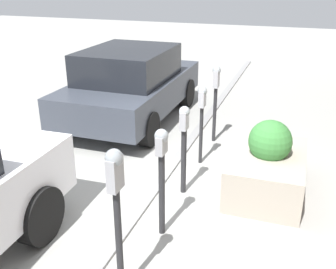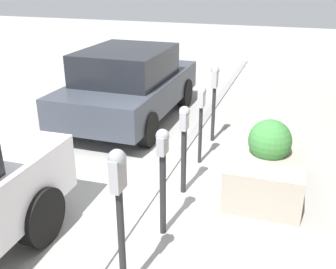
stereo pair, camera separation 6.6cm
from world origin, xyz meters
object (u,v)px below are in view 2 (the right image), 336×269
at_px(parking_meter_nearest, 119,197).
at_px(parked_car_middle, 130,84).
at_px(parking_meter_fourth, 201,108).
at_px(planter_box, 267,167).
at_px(parking_meter_second, 163,166).
at_px(parking_meter_middle, 184,137).
at_px(parking_meter_farthest, 214,89).

height_order(parking_meter_nearest, parked_car_middle, parking_meter_nearest).
distance_m(parking_meter_fourth, planter_box, 1.43).
relative_size(planter_box, parked_car_middle, 0.40).
relative_size(parking_meter_second, parking_meter_fourth, 1.04).
relative_size(parking_meter_nearest, parking_meter_fourth, 1.20).
height_order(parking_meter_middle, parked_car_middle, parked_car_middle).
xyz_separation_m(parking_meter_fourth, parked_car_middle, (1.57, 1.96, -0.16)).
distance_m(parking_meter_second, planter_box, 1.90).
distance_m(parking_meter_middle, planter_box, 1.31).
height_order(parking_meter_farthest, planter_box, parking_meter_farthest).
bearing_deg(parking_meter_middle, parked_car_middle, 37.17).
distance_m(parking_meter_middle, parking_meter_fourth, 1.03).
height_order(parking_meter_middle, planter_box, parking_meter_middle).
relative_size(parking_meter_middle, parking_meter_fourth, 0.99).
relative_size(parking_meter_fourth, parking_meter_farthest, 0.92).
distance_m(parking_meter_second, parking_meter_farthest, 3.06).
xyz_separation_m(parking_meter_second, parking_meter_fourth, (2.05, 0.05, 0.04)).
xyz_separation_m(parking_meter_farthest, planter_box, (-1.61, -1.16, -0.62)).
relative_size(parking_meter_second, parked_car_middle, 0.35).
bearing_deg(parking_meter_fourth, parking_meter_second, -178.69).
xyz_separation_m(parking_meter_second, parking_meter_middle, (1.03, 0.04, -0.05)).
xyz_separation_m(parking_meter_fourth, planter_box, (-0.61, -1.16, -0.58)).
bearing_deg(parking_meter_fourth, planter_box, -117.71).
xyz_separation_m(parking_meter_second, planter_box, (1.44, -1.11, -0.54)).
xyz_separation_m(parking_meter_nearest, parking_meter_middle, (2.11, -0.01, -0.25)).
bearing_deg(parking_meter_fourth, parking_meter_nearest, -179.99).
bearing_deg(parked_car_middle, planter_box, -124.94).
height_order(parking_meter_nearest, parking_meter_farthest, parking_meter_nearest).
distance_m(parking_meter_farthest, planter_box, 2.08).
bearing_deg(parking_meter_nearest, planter_box, -24.66).
bearing_deg(parked_car_middle, parking_meter_second, -150.99).
xyz_separation_m(parking_meter_fourth, parking_meter_farthest, (1.00, -0.00, 0.05)).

